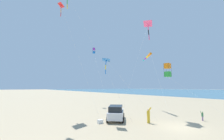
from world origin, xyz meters
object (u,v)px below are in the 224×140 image
Objects in this scene: kite_delta_black_fish_shape at (148,24)px; kite_box_teal_far_right at (94,51)px; cooler_box at (100,121)px; kite_windsock_small_distant at (148,56)px; parked_car at (116,113)px; kite_box_rainbow_low_near at (168,70)px; kite_delta_purple_drifting at (106,60)px; kite_delta_red_high_left at (61,6)px; person_child_green_jacket at (202,115)px; person_adult_flyer at (148,114)px.

kite_box_teal_far_right is at bearing -83.64° from kite_delta_black_fish_shape.
kite_windsock_small_distant reaches higher than cooler_box.
kite_box_rainbow_low_near is at bearing 141.97° from parked_car.
cooler_box is at bearing 13.91° from kite_windsock_small_distant.
parked_car is at bearing -38.03° from kite_box_rainbow_low_near.
kite_delta_black_fish_shape is at bearing 179.30° from kite_delta_purple_drifting.
parked_car is 0.60× the size of kite_box_rainbow_low_near.
parked_car is at bearing -0.08° from kite_delta_black_fish_shape.
kite_delta_purple_drifting is at bearing 66.89° from kite_box_teal_far_right.
kite_delta_purple_drifting is 0.52× the size of kite_delta_red_high_left.
kite_windsock_small_distant reaches higher than kite_delta_purple_drifting.
kite_box_rainbow_low_near is at bearing -35.55° from person_child_green_jacket.
person_child_green_jacket is at bearing 144.45° from kite_box_rainbow_low_near.
kite_delta_purple_drifting is (6.65, 15.57, -5.51)m from kite_box_teal_far_right.
cooler_box is at bearing 64.22° from kite_box_teal_far_right.
kite_box_rainbow_low_near is 0.48× the size of kite_delta_red_high_left.
kite_delta_black_fish_shape reaches higher than person_adult_flyer.
kite_windsock_small_distant is at bearing -163.84° from parked_car.
person_child_green_jacket is at bearing 150.17° from cooler_box.
cooler_box is 12.94m from person_child_green_jacket.
kite_delta_red_high_left is (6.43, -3.58, 14.14)m from parked_car.
kite_delta_purple_drifting is at bearing -164.56° from cooler_box.
kite_delta_black_fish_shape is at bearing 179.92° from parked_car.
person_adult_flyer is 0.12× the size of kite_delta_red_high_left.
kite_box_rainbow_low_near reaches higher than cooler_box.
kite_box_teal_far_right is 0.90× the size of kite_delta_red_high_left.
person_child_green_jacket reaches higher than cooler_box.
person_child_green_jacket is at bearing 82.15° from kite_windsock_small_distant.
kite_delta_red_high_left is at bearing -35.05° from kite_delta_purple_drifting.
cooler_box is 16.29m from kite_windsock_small_distant.
kite_delta_purple_drifting is at bearing -3.65° from parked_car.
kite_box_teal_far_right is (3.56, -22.29, 12.53)m from person_child_green_jacket.
parked_car is at bearing -57.37° from person_adult_flyer.
kite_box_teal_far_right reaches higher than cooler_box.
parked_car is 13.94m from kite_windsock_small_distant.
kite_windsock_small_distant is at bearing -140.98° from person_adult_flyer.
parked_car is at bearing 176.35° from kite_delta_purple_drifting.
kite_delta_purple_drifting reaches higher than parked_car.
person_adult_flyer is 8.40m from kite_delta_purple_drifting.
person_child_green_jacket is 0.15× the size of kite_delta_purple_drifting.
kite_box_rainbow_low_near is at bearing 166.66° from person_adult_flyer.
cooler_box is 0.09× the size of kite_box_rainbow_low_near.
kite_box_rainbow_low_near is 9.48m from kite_delta_black_fish_shape.
kite_delta_red_high_left is (4.97, -3.49, 7.43)m from kite_delta_purple_drifting.
kite_box_teal_far_right reaches higher than kite_windsock_small_distant.
parked_car is 7.10× the size of cooler_box.
cooler_box is 17.34m from kite_delta_black_fish_shape.
person_adult_flyer is (-4.67, 3.27, 0.78)m from cooler_box.
cooler_box is 15.85m from kite_delta_red_high_left.
kite_windsock_small_distant reaches higher than person_child_green_jacket.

